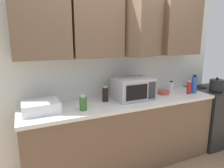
{
  "coord_description": "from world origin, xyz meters",
  "views": [
    {
      "loc": [
        -1.16,
        -2.45,
        1.65
      ],
      "look_at": [
        -0.15,
        -0.25,
        1.12
      ],
      "focal_mm": 32.11,
      "sensor_mm": 36.0,
      "label": 1
    }
  ],
  "objects_px": {
    "dish_rack": "(41,107)",
    "bottle_green_oil": "(83,103)",
    "bottle_white_jar": "(171,87)",
    "stove_range": "(212,115)",
    "bottle_blue_cleaner": "(194,84)",
    "bottle_red_sauce": "(189,88)",
    "microwave": "(133,89)",
    "kettle": "(216,85)",
    "bowl_ceramic_small": "(163,92)",
    "bottle_soy_dark": "(105,94)"
  },
  "relations": [
    {
      "from": "dish_rack",
      "to": "bottle_green_oil",
      "type": "bearing_deg",
      "value": -16.22
    },
    {
      "from": "bottle_white_jar",
      "to": "stove_range",
      "type": "bearing_deg",
      "value": -7.93
    },
    {
      "from": "bottle_blue_cleaner",
      "to": "bottle_red_sauce",
      "type": "xyz_separation_m",
      "value": [
        -0.11,
        -0.02,
        -0.03
      ]
    },
    {
      "from": "stove_range",
      "to": "bottle_blue_cleaner",
      "type": "xyz_separation_m",
      "value": [
        -0.54,
        -0.06,
        0.57
      ]
    },
    {
      "from": "dish_rack",
      "to": "bottle_blue_cleaner",
      "type": "relative_size",
      "value": 1.43
    },
    {
      "from": "dish_rack",
      "to": "bottle_white_jar",
      "type": "bearing_deg",
      "value": 2.91
    },
    {
      "from": "microwave",
      "to": "dish_rack",
      "type": "height_order",
      "value": "microwave"
    },
    {
      "from": "kettle",
      "to": "dish_rack",
      "type": "xyz_separation_m",
      "value": [
        -2.47,
        0.16,
        -0.04
      ]
    },
    {
      "from": "kettle",
      "to": "bottle_red_sauce",
      "type": "bearing_deg",
      "value": 172.95
    },
    {
      "from": "bottle_blue_cleaner",
      "to": "bottle_white_jar",
      "type": "bearing_deg",
      "value": 147.11
    },
    {
      "from": "bowl_ceramic_small",
      "to": "bottle_white_jar",
      "type": "bearing_deg",
      "value": 14.59
    },
    {
      "from": "kettle",
      "to": "dish_rack",
      "type": "relative_size",
      "value": 0.54
    },
    {
      "from": "bottle_red_sauce",
      "to": "microwave",
      "type": "bearing_deg",
      "value": 172.4
    },
    {
      "from": "kettle",
      "to": "bottle_green_oil",
      "type": "xyz_separation_m",
      "value": [
        -2.05,
        0.04,
        -0.02
      ]
    },
    {
      "from": "bottle_green_oil",
      "to": "bottle_white_jar",
      "type": "relative_size",
      "value": 1.02
    },
    {
      "from": "stove_range",
      "to": "bowl_ceramic_small",
      "type": "xyz_separation_m",
      "value": [
        -0.98,
        0.07,
        0.47
      ]
    },
    {
      "from": "bowl_ceramic_small",
      "to": "dish_rack",
      "type": "bearing_deg",
      "value": -178.33
    },
    {
      "from": "dish_rack",
      "to": "bottle_green_oil",
      "type": "xyz_separation_m",
      "value": [
        0.43,
        -0.12,
        0.02
      ]
    },
    {
      "from": "microwave",
      "to": "dish_rack",
      "type": "bearing_deg",
      "value": -179.28
    },
    {
      "from": "stove_range",
      "to": "bottle_soy_dark",
      "type": "distance_m",
      "value": 1.95
    },
    {
      "from": "bottle_white_jar",
      "to": "microwave",
      "type": "bearing_deg",
      "value": -173.57
    },
    {
      "from": "bottle_blue_cleaner",
      "to": "microwave",
      "type": "bearing_deg",
      "value": 174.34
    },
    {
      "from": "microwave",
      "to": "dish_rack",
      "type": "relative_size",
      "value": 1.26
    },
    {
      "from": "bottle_blue_cleaner",
      "to": "stove_range",
      "type": "bearing_deg",
      "value": 6.51
    },
    {
      "from": "bottle_soy_dark",
      "to": "stove_range",
      "type": "bearing_deg",
      "value": -3.05
    },
    {
      "from": "microwave",
      "to": "bottle_green_oil",
      "type": "bearing_deg",
      "value": -168.82
    },
    {
      "from": "kettle",
      "to": "bottle_soy_dark",
      "type": "height_order",
      "value": "kettle"
    },
    {
      "from": "bottle_blue_cleaner",
      "to": "kettle",
      "type": "bearing_deg",
      "value": -11.89
    },
    {
      "from": "bottle_green_oil",
      "to": "bowl_ceramic_small",
      "type": "height_order",
      "value": "bottle_green_oil"
    },
    {
      "from": "kettle",
      "to": "bowl_ceramic_small",
      "type": "distance_m",
      "value": 0.84
    },
    {
      "from": "bottle_blue_cleaner",
      "to": "bottle_green_oil",
      "type": "bearing_deg",
      "value": -178.53
    },
    {
      "from": "stove_range",
      "to": "bottle_soy_dark",
      "type": "relative_size",
      "value": 4.75
    },
    {
      "from": "bottle_blue_cleaner",
      "to": "bowl_ceramic_small",
      "type": "height_order",
      "value": "bottle_blue_cleaner"
    },
    {
      "from": "stove_range",
      "to": "bottle_green_oil",
      "type": "height_order",
      "value": "bottle_green_oil"
    },
    {
      "from": "microwave",
      "to": "bowl_ceramic_small",
      "type": "height_order",
      "value": "microwave"
    },
    {
      "from": "kettle",
      "to": "bottle_blue_cleaner",
      "type": "xyz_separation_m",
      "value": [
        -0.37,
        0.08,
        0.03
      ]
    },
    {
      "from": "stove_range",
      "to": "bottle_white_jar",
      "type": "bearing_deg",
      "value": 172.07
    },
    {
      "from": "bottle_green_oil",
      "to": "bottle_white_jar",
      "type": "distance_m",
      "value": 1.42
    },
    {
      "from": "microwave",
      "to": "bottle_green_oil",
      "type": "height_order",
      "value": "microwave"
    },
    {
      "from": "dish_rack",
      "to": "microwave",
      "type": "bearing_deg",
      "value": 0.72
    },
    {
      "from": "bowl_ceramic_small",
      "to": "stove_range",
      "type": "bearing_deg",
      "value": -3.97
    },
    {
      "from": "kettle",
      "to": "bottle_soy_dark",
      "type": "distance_m",
      "value": 1.72
    },
    {
      "from": "kettle",
      "to": "bottle_soy_dark",
      "type": "bearing_deg",
      "value": 171.97
    },
    {
      "from": "microwave",
      "to": "bowl_ceramic_small",
      "type": "bearing_deg",
      "value": 3.68
    },
    {
      "from": "bottle_red_sauce",
      "to": "bottle_white_jar",
      "type": "bearing_deg",
      "value": 129.03
    },
    {
      "from": "microwave",
      "to": "bottle_soy_dark",
      "type": "height_order",
      "value": "microwave"
    },
    {
      "from": "microwave",
      "to": "bottle_soy_dark",
      "type": "relative_size",
      "value": 2.5
    },
    {
      "from": "microwave",
      "to": "bottle_red_sauce",
      "type": "bearing_deg",
      "value": -7.6
    },
    {
      "from": "stove_range",
      "to": "bottle_green_oil",
      "type": "distance_m",
      "value": 2.28
    },
    {
      "from": "bottle_red_sauce",
      "to": "bottle_soy_dark",
      "type": "bearing_deg",
      "value": 171.58
    }
  ]
}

